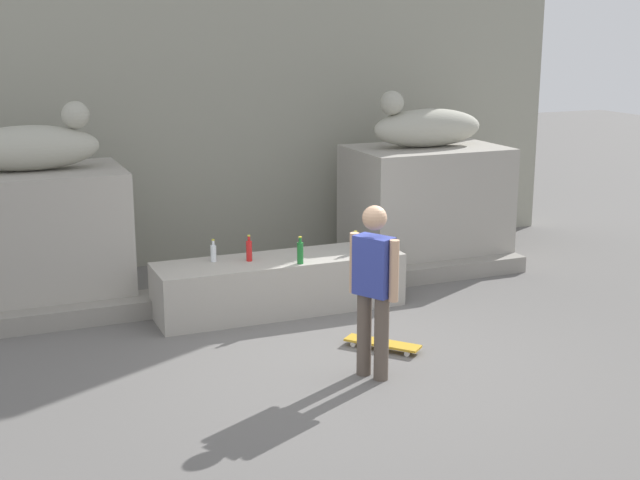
% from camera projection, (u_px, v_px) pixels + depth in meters
% --- Properties ---
extents(ground_plane, '(40.00, 40.00, 0.00)m').
position_uv_depth(ground_plane, '(338.00, 360.00, 8.79)').
color(ground_plane, '#605E5B').
extents(facade_wall, '(10.77, 0.60, 6.84)m').
position_uv_depth(facade_wall, '(207.00, 13.00, 12.03)').
color(facade_wall, gray).
rests_on(facade_wall, ground_plane).
extents(pedestal_left, '(2.08, 1.38, 1.64)m').
position_uv_depth(pedestal_left, '(35.00, 240.00, 10.22)').
color(pedestal_left, '#A39E93').
rests_on(pedestal_left, ground_plane).
extents(pedestal_right, '(2.08, 1.38, 1.64)m').
position_uv_depth(pedestal_right, '(425.00, 206.00, 12.16)').
color(pedestal_right, '#A39E93').
rests_on(pedestal_right, ground_plane).
extents(statue_reclining_left, '(1.62, 0.61, 0.78)m').
position_uv_depth(statue_reclining_left, '(31.00, 146.00, 9.97)').
color(statue_reclining_left, '#ABAA99').
rests_on(statue_reclining_left, pedestal_left).
extents(statue_reclining_right, '(1.60, 0.57, 0.78)m').
position_uv_depth(statue_reclining_right, '(425.00, 126.00, 11.88)').
color(statue_reclining_right, '#ABAA99').
rests_on(statue_reclining_right, pedestal_right).
extents(ledge_block, '(2.91, 0.80, 0.63)m').
position_uv_depth(ledge_block, '(279.00, 284.00, 10.24)').
color(ledge_block, '#A39E93').
rests_on(ledge_block, ground_plane).
extents(skater, '(0.35, 0.48, 1.67)m').
position_uv_depth(skater, '(374.00, 284.00, 8.16)').
color(skater, brown).
rests_on(skater, ground_plane).
extents(skateboard, '(0.67, 0.74, 0.08)m').
position_uv_depth(skateboard, '(383.00, 343.00, 9.06)').
color(skateboard, gold).
rests_on(skateboard, ground_plane).
extents(bottle_red, '(0.07, 0.07, 0.31)m').
position_uv_depth(bottle_red, '(249.00, 250.00, 10.03)').
color(bottle_red, red).
rests_on(bottle_red, ledge_block).
extents(bottle_blue, '(0.08, 0.08, 0.27)m').
position_uv_depth(bottle_blue, '(355.00, 244.00, 10.38)').
color(bottle_blue, '#194C99').
rests_on(bottle_blue, ledge_block).
extents(bottle_clear, '(0.07, 0.07, 0.26)m').
position_uv_depth(bottle_clear, '(213.00, 253.00, 10.01)').
color(bottle_clear, silver).
rests_on(bottle_clear, ledge_block).
extents(bottle_green, '(0.07, 0.07, 0.32)m').
position_uv_depth(bottle_green, '(300.00, 252.00, 9.92)').
color(bottle_green, '#1E722D').
rests_on(bottle_green, ledge_block).
extents(stair_step, '(7.27, 0.50, 0.21)m').
position_uv_depth(stair_step, '(266.00, 290.00, 10.73)').
color(stair_step, gray).
rests_on(stair_step, ground_plane).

